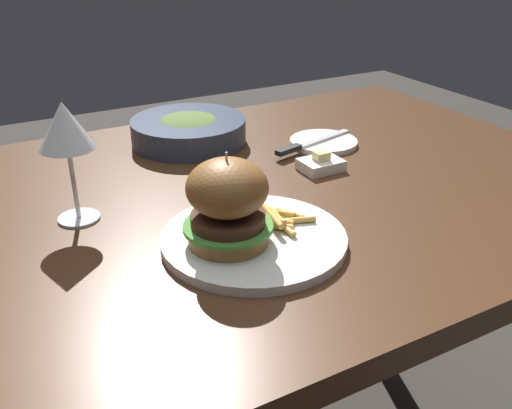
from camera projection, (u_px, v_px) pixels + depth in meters
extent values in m
cube|color=#472B19|center=(214.00, 208.00, 0.96)|extent=(1.44, 0.87, 0.04)
cylinder|color=#472B19|center=(364.00, 221.00, 1.70)|extent=(0.06, 0.06, 0.70)
cylinder|color=white|center=(254.00, 239.00, 0.81)|extent=(0.27, 0.27, 0.01)
cylinder|color=#9E6B38|center=(228.00, 235.00, 0.78)|extent=(0.11, 0.11, 0.02)
cylinder|color=#4C9338|center=(228.00, 226.00, 0.78)|extent=(0.12, 0.12, 0.01)
cylinder|color=#4C2D1E|center=(228.00, 219.00, 0.77)|extent=(0.10, 0.10, 0.02)
ellipsoid|color=brown|center=(227.00, 188.00, 0.75)|extent=(0.11, 0.11, 0.08)
cylinder|color=#CCB78C|center=(227.00, 170.00, 0.74)|extent=(0.00, 0.00, 0.05)
cylinder|color=#EABC5B|center=(284.00, 227.00, 0.82)|extent=(0.01, 0.05, 0.01)
cylinder|color=#EABC5B|center=(290.00, 214.00, 0.85)|extent=(0.03, 0.05, 0.01)
cylinder|color=#E0B251|center=(278.00, 221.00, 0.84)|extent=(0.04, 0.04, 0.01)
cylinder|color=gold|center=(277.00, 216.00, 0.84)|extent=(0.02, 0.05, 0.01)
cylinder|color=gold|center=(271.00, 212.00, 0.85)|extent=(0.06, 0.06, 0.01)
cylinder|color=gold|center=(272.00, 216.00, 0.83)|extent=(0.02, 0.07, 0.01)
cylinder|color=gold|center=(268.00, 220.00, 0.83)|extent=(0.03, 0.06, 0.01)
cylinder|color=#E0B251|center=(292.00, 221.00, 0.84)|extent=(0.07, 0.03, 0.01)
cylinder|color=#E0B251|center=(256.00, 217.00, 0.84)|extent=(0.06, 0.05, 0.01)
cylinder|color=gold|center=(271.00, 219.00, 0.82)|extent=(0.03, 0.04, 0.01)
cylinder|color=#E0B251|center=(277.00, 226.00, 0.82)|extent=(0.04, 0.04, 0.01)
cylinder|color=silver|center=(79.00, 218.00, 0.88)|extent=(0.06, 0.06, 0.00)
cylinder|color=silver|center=(74.00, 183.00, 0.85)|extent=(0.01, 0.01, 0.11)
cone|color=silver|center=(65.00, 125.00, 0.81)|extent=(0.08, 0.08, 0.07)
cylinder|color=white|center=(324.00, 142.00, 1.17)|extent=(0.14, 0.14, 0.01)
cube|color=silver|center=(324.00, 139.00, 1.17)|extent=(0.15, 0.05, 0.00)
cube|color=black|center=(288.00, 150.00, 1.11)|extent=(0.06, 0.03, 0.01)
cube|color=white|center=(321.00, 165.00, 1.05)|extent=(0.08, 0.06, 0.02)
cube|color=#F4E58C|center=(321.00, 156.00, 1.04)|extent=(0.03, 0.02, 0.02)
cylinder|color=#2D384C|center=(189.00, 131.00, 1.17)|extent=(0.24, 0.24, 0.05)
ellipsoid|color=#4C662D|center=(188.00, 122.00, 1.17)|extent=(0.13, 0.13, 0.02)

